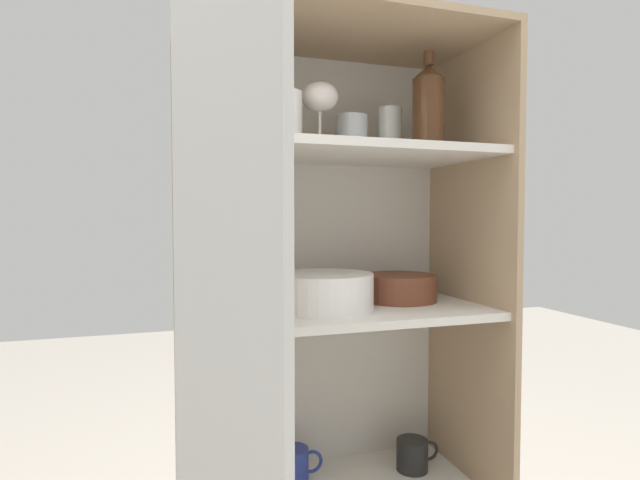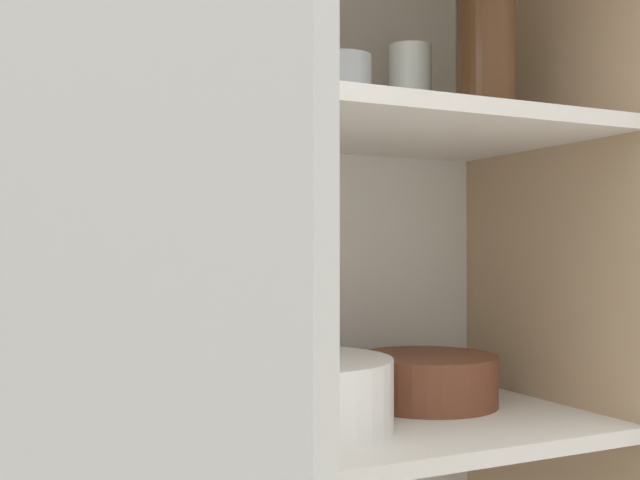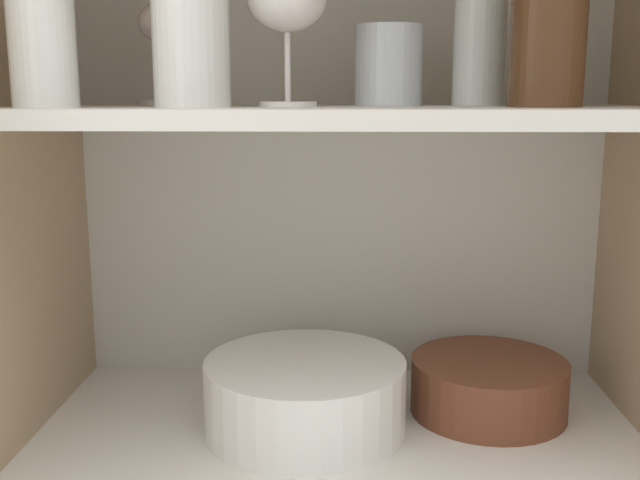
% 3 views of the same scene
% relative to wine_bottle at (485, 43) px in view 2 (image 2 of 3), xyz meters
% --- Properties ---
extents(cupboard_back_panel, '(0.78, 0.02, 1.54)m').
position_rel_wine_bottle_xyz_m(cupboard_back_panel, '(-0.22, 0.26, -0.60)').
color(cupboard_back_panel, silver).
rests_on(cupboard_back_panel, ground_plane).
extents(cupboard_side_right, '(0.02, 0.42, 1.54)m').
position_rel_wine_bottle_xyz_m(cupboard_side_right, '(0.16, 0.06, -0.60)').
color(cupboard_side_right, tan).
rests_on(cupboard_side_right, ground_plane).
extents(shelf_board_middle, '(0.75, 0.38, 0.02)m').
position_rel_wine_bottle_xyz_m(shelf_board_middle, '(-0.22, 0.06, -0.52)').
color(shelf_board_middle, silver).
extents(shelf_board_upper, '(0.75, 0.38, 0.02)m').
position_rel_wine_bottle_xyz_m(shelf_board_upper, '(-0.22, 0.06, -0.12)').
color(shelf_board_upper, silver).
extents(tumbler_glass_0, '(0.08, 0.08, 0.10)m').
position_rel_wine_bottle_xyz_m(tumbler_glass_0, '(-0.16, 0.11, -0.06)').
color(tumbler_glass_0, white).
rests_on(tumbler_glass_0, shelf_board_upper).
extents(tumbler_glass_1, '(0.06, 0.06, 0.12)m').
position_rel_wine_bottle_xyz_m(tumbler_glass_1, '(-0.05, 0.11, -0.05)').
color(tumbler_glass_1, white).
rests_on(tumbler_glass_1, shelf_board_upper).
extents(tumbler_glass_2, '(0.08, 0.08, 0.11)m').
position_rel_wine_bottle_xyz_m(tumbler_glass_2, '(-0.38, -0.02, -0.05)').
color(tumbler_glass_2, white).
rests_on(tumbler_glass_2, shelf_board_upper).
extents(tumbler_glass_3, '(0.07, 0.07, 0.14)m').
position_rel_wine_bottle_xyz_m(tumbler_glass_3, '(-0.52, -0.06, -0.04)').
color(tumbler_glass_3, white).
rests_on(tumbler_glass_3, shelf_board_upper).
extents(wine_glass_0, '(0.07, 0.07, 0.13)m').
position_rel_wine_bottle_xyz_m(wine_glass_0, '(-0.45, 0.15, -0.02)').
color(wine_glass_0, silver).
rests_on(wine_glass_0, shelf_board_upper).
extents(wine_glass_1, '(0.09, 0.09, 0.15)m').
position_rel_wine_bottle_xyz_m(wine_glass_1, '(-0.28, 0.02, 0.00)').
color(wine_glass_1, silver).
rests_on(wine_glass_1, shelf_board_upper).
extents(wine_bottle, '(0.08, 0.08, 0.24)m').
position_rel_wine_bottle_xyz_m(wine_bottle, '(0.00, 0.00, 0.00)').
color(wine_bottle, '#4C2D19').
rests_on(wine_bottle, shelf_board_upper).
extents(plate_stack_white, '(0.25, 0.25, 0.09)m').
position_rel_wine_bottle_xyz_m(plate_stack_white, '(-0.26, 0.05, -0.46)').
color(plate_stack_white, white).
rests_on(plate_stack_white, shelf_board_middle).
extents(mixing_bowl_large, '(0.20, 0.20, 0.07)m').
position_rel_wine_bottle_xyz_m(mixing_bowl_large, '(-0.03, 0.10, -0.47)').
color(mixing_bowl_large, brown).
rests_on(mixing_bowl_large, shelf_board_middle).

